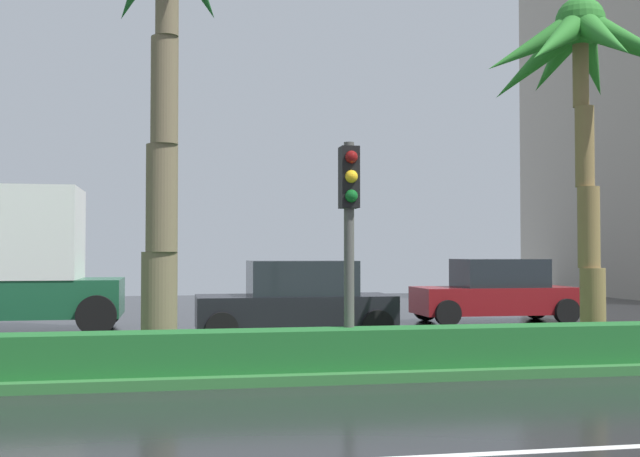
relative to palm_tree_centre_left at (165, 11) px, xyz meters
The scene contains 8 objects.
ground_plane 6.02m from the palm_tree_centre_left, 81.24° to the left, with size 90.00×42.00×0.10m, color black.
median_strip 5.80m from the palm_tree_centre_left, 11.27° to the left, with size 85.50×4.00×0.15m, color #2D6B33.
median_hedge 5.60m from the palm_tree_centre_left, 83.37° to the right, with size 76.50×0.70×0.60m.
palm_tree_centre_left is the anchor object (origin of this frame).
palm_tree_centre 7.50m from the palm_tree_centre_left, ahead, with size 4.08×4.03×6.44m.
traffic_signal_median_right 4.53m from the palm_tree_centre_left, 22.46° to the right, with size 0.28×0.43×3.47m.
car_in_traffic_second 7.10m from the palm_tree_centre_left, 55.32° to the left, with size 4.30×2.02×1.72m.
car_in_traffic_third 12.37m from the palm_tree_centre_left, 38.91° to the left, with size 4.30×2.02×1.72m.
Camera 1 is at (-0.03, -5.06, 1.91)m, focal length 44.12 mm.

